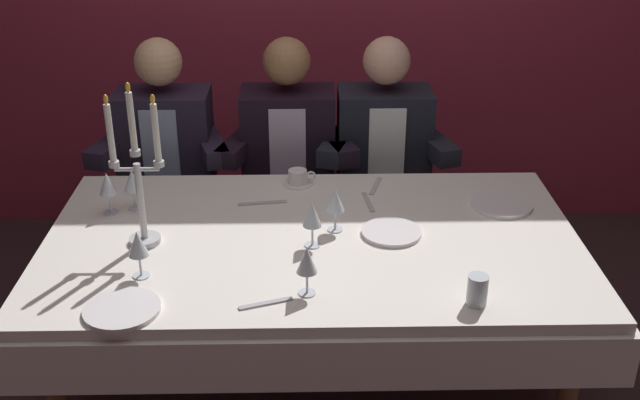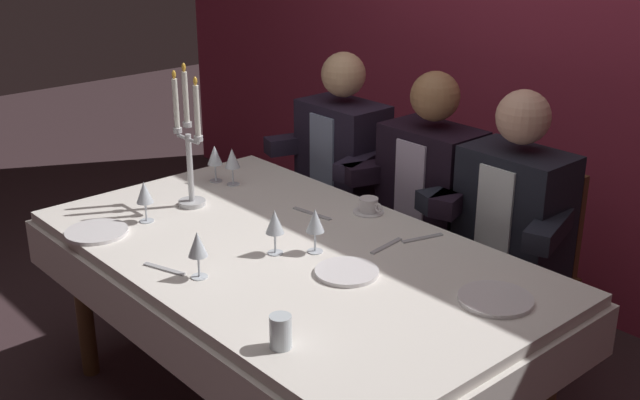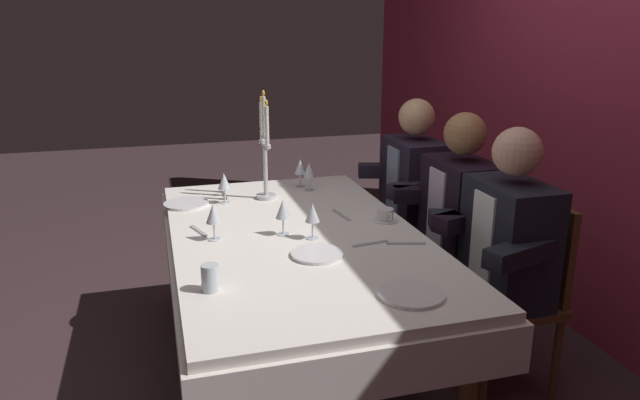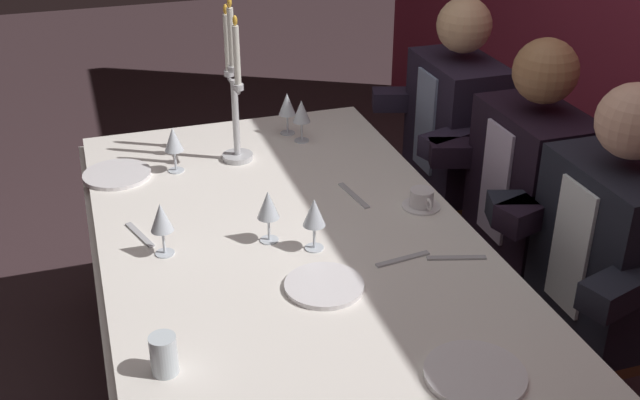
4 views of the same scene
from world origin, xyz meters
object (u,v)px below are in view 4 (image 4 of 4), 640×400
at_px(dinner_plate_0, 475,374).
at_px(wine_glass_1, 301,112).
at_px(wine_glass_5, 314,214).
at_px(seated_diner_0, 457,123).
at_px(dinner_plate_1, 117,174).
at_px(wine_glass_4, 173,140).
at_px(wine_glass_2, 287,106).
at_px(seated_diner_2, 611,247).
at_px(dining_table, 290,271).
at_px(wine_glass_0, 268,207).
at_px(coffee_cup_0, 422,200).
at_px(water_tumbler_0, 164,355).
at_px(dinner_plate_2, 324,285).
at_px(seated_diner_1, 531,183).
at_px(candelabra, 234,97).
at_px(wine_glass_3, 161,219).

distance_m(dinner_plate_0, wine_glass_1, 1.41).
bearing_deg(wine_glass_5, seated_diner_0, 131.75).
bearing_deg(seated_diner_0, dinner_plate_1, -86.52).
distance_m(wine_glass_1, wine_glass_4, 0.51).
relative_size(dinner_plate_1, wine_glass_4, 1.42).
bearing_deg(wine_glass_2, seated_diner_2, 31.63).
xyz_separation_m(wine_glass_1, wine_glass_4, (0.12, -0.49, 0.00)).
bearing_deg(dining_table, wine_glass_0, -86.53).
bearing_deg(seated_diner_2, coffee_cup_0, -132.19).
distance_m(dinner_plate_0, water_tumbler_0, 0.71).
bearing_deg(seated_diner_0, dinner_plate_2, -42.60).
distance_m(coffee_cup_0, seated_diner_1, 0.43).
bearing_deg(dinner_plate_2, coffee_cup_0, 127.59).
distance_m(dinner_plate_1, water_tumbler_0, 1.08).
relative_size(candelabra, seated_diner_2, 0.47).
bearing_deg(seated_diner_1, dinner_plate_1, -109.66).
relative_size(candelabra, wine_glass_1, 3.55).
height_order(wine_glass_3, wine_glass_5, same).
distance_m(dinner_plate_0, wine_glass_5, 0.68).
relative_size(dinner_plate_0, wine_glass_3, 1.44).
height_order(dinner_plate_0, seated_diner_2, seated_diner_2).
height_order(candelabra, wine_glass_0, candelabra).
bearing_deg(seated_diner_1, dining_table, -83.56).
relative_size(dinner_plate_0, wine_glass_5, 1.44).
bearing_deg(wine_glass_2, wine_glass_3, -37.90).
height_order(wine_glass_3, coffee_cup_0, wine_glass_3).
bearing_deg(wine_glass_4, dinner_plate_1, -95.79).
bearing_deg(wine_glass_1, wine_glass_4, -76.82).
bearing_deg(coffee_cup_0, dining_table, -83.40).
relative_size(dinner_plate_0, dinner_plate_1, 1.01).
xyz_separation_m(dinner_plate_1, coffee_cup_0, (0.53, 0.91, 0.02)).
xyz_separation_m(wine_glass_3, seated_diner_0, (-0.64, 1.25, -0.12)).
bearing_deg(wine_glass_4, dinner_plate_0, 20.69).
xyz_separation_m(dinner_plate_0, wine_glass_5, (-0.65, -0.18, 0.11)).
height_order(wine_glass_1, water_tumbler_0, wine_glass_1).
distance_m(wine_glass_1, seated_diner_1, 0.87).
height_order(dinner_plate_0, dinner_plate_2, same).
relative_size(dinner_plate_2, wine_glass_4, 1.32).
distance_m(dinner_plate_0, wine_glass_0, 0.79).
xyz_separation_m(dinner_plate_0, seated_diner_1, (-0.83, 0.65, -0.01)).
bearing_deg(water_tumbler_0, dinner_plate_1, -179.12).
relative_size(candelabra, wine_glass_3, 3.55).
height_order(wine_glass_1, seated_diner_0, seated_diner_0).
height_order(wine_glass_1, wine_glass_5, same).
bearing_deg(seated_diner_1, wine_glass_0, -83.75).
distance_m(wine_glass_0, seated_diner_2, 1.01).
xyz_separation_m(dining_table, seated_diner_0, (-0.66, 0.89, 0.11)).
height_order(wine_glass_2, wine_glass_5, same).
xyz_separation_m(wine_glass_2, seated_diner_2, (1.10, 0.68, -0.12)).
distance_m(candelabra, water_tumbler_0, 1.17).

